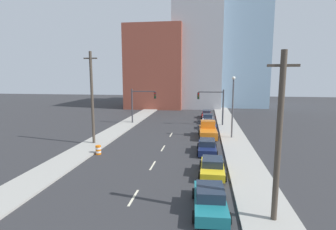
# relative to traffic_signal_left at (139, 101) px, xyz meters

# --- Properties ---
(sidewalk_left) EXTENTS (3.30, 88.42, 0.17)m
(sidewalk_left) POSITION_rel_traffic_signal_left_xyz_m (-1.91, 9.14, -3.75)
(sidewalk_left) COLOR #9E9B93
(sidewalk_left) RESTS_ON ground
(sidewalk_right) EXTENTS (3.30, 88.42, 0.17)m
(sidewalk_right) POSITION_rel_traffic_signal_left_xyz_m (14.80, 9.14, -3.75)
(sidewalk_right) COLOR #9E9B93
(sidewalk_right) RESTS_ON ground
(lane_stripe_at_8m) EXTENTS (0.16, 2.40, 0.01)m
(lane_stripe_at_8m) POSITION_rel_traffic_signal_left_xyz_m (6.45, -26.73, -3.83)
(lane_stripe_at_8m) COLOR beige
(lane_stripe_at_8m) RESTS_ON ground
(lane_stripe_at_15m) EXTENTS (0.16, 2.40, 0.01)m
(lane_stripe_at_15m) POSITION_rel_traffic_signal_left_xyz_m (6.45, -20.29, -3.83)
(lane_stripe_at_15m) COLOR beige
(lane_stripe_at_15m) RESTS_ON ground
(lane_stripe_at_21m) EXTENTS (0.16, 2.40, 0.01)m
(lane_stripe_at_21m) POSITION_rel_traffic_signal_left_xyz_m (6.45, -14.51, -3.83)
(lane_stripe_at_21m) COLOR beige
(lane_stripe_at_21m) RESTS_ON ground
(lane_stripe_at_27m) EXTENTS (0.16, 2.40, 0.01)m
(lane_stripe_at_27m) POSITION_rel_traffic_signal_left_xyz_m (6.45, -7.62, -3.83)
(lane_stripe_at_27m) COLOR beige
(lane_stripe_at_27m) RESTS_ON ground
(building_brick_left) EXTENTS (14.00, 16.00, 20.27)m
(building_brick_left) POSITION_rel_traffic_signal_left_xyz_m (-1.65, 25.96, 6.30)
(building_brick_left) COLOR brown
(building_brick_left) RESTS_ON ground
(building_office_center) EXTENTS (12.00, 20.00, 31.21)m
(building_office_center) POSITION_rel_traffic_signal_left_xyz_m (8.74, 29.96, 11.77)
(building_office_center) COLOR #A8A8AD
(building_office_center) RESTS_ON ground
(building_glass_right) EXTENTS (13.00, 20.00, 34.54)m
(building_glass_right) POSITION_rel_traffic_signal_left_xyz_m (20.08, 33.96, 13.43)
(building_glass_right) COLOR #8CADC6
(building_glass_right) RESTS_ON ground
(traffic_signal_left) EXTENTS (4.28, 0.35, 5.90)m
(traffic_signal_left) POSITION_rel_traffic_signal_left_xyz_m (0.00, 0.00, 0.00)
(traffic_signal_left) COLOR #38383D
(traffic_signal_left) RESTS_ON ground
(traffic_signal_right) EXTENTS (4.28, 0.35, 5.90)m
(traffic_signal_right) POSITION_rel_traffic_signal_left_xyz_m (12.65, 0.00, 0.00)
(traffic_signal_right) COLOR #38383D
(traffic_signal_right) RESTS_ON ground
(utility_pole_right_near) EXTENTS (1.60, 0.32, 9.41)m
(utility_pole_right_near) POSITION_rel_traffic_signal_left_xyz_m (15.01, -28.45, 0.99)
(utility_pole_right_near) COLOR #473D33
(utility_pole_right_near) RESTS_ON ground
(utility_pole_left_mid) EXTENTS (1.60, 0.32, 10.86)m
(utility_pole_left_mid) POSITION_rel_traffic_signal_left_xyz_m (-2.01, -13.92, 1.72)
(utility_pole_left_mid) COLOR #473D33
(utility_pole_left_mid) RESTS_ON ground
(traffic_barrel) EXTENTS (0.56, 0.56, 0.95)m
(traffic_barrel) POSITION_rel_traffic_signal_left_xyz_m (0.16, -17.74, -3.36)
(traffic_barrel) COLOR orange
(traffic_barrel) RESTS_ON ground
(street_lamp) EXTENTS (0.44, 0.44, 8.02)m
(street_lamp) POSITION_rel_traffic_signal_left_xyz_m (14.53, -8.69, 0.84)
(street_lamp) COLOR #4C4C51
(street_lamp) RESTS_ON ground
(sedan_teal) EXTENTS (2.31, 4.85, 1.47)m
(sedan_teal) POSITION_rel_traffic_signal_left_xyz_m (11.49, -27.62, -3.16)
(sedan_teal) COLOR #196B75
(sedan_teal) RESTS_ON ground
(sedan_yellow) EXTENTS (2.19, 4.34, 1.41)m
(sedan_yellow) POSITION_rel_traffic_signal_left_xyz_m (11.77, -21.78, -3.18)
(sedan_yellow) COLOR gold
(sedan_yellow) RESTS_ON ground
(sedan_navy) EXTENTS (2.15, 4.70, 1.41)m
(sedan_navy) POSITION_rel_traffic_signal_left_xyz_m (11.36, -15.41, -3.19)
(sedan_navy) COLOR #141E47
(sedan_navy) RESTS_ON ground
(pickup_truck_orange) EXTENTS (2.62, 5.37, 2.12)m
(pickup_truck_orange) POSITION_rel_traffic_signal_left_xyz_m (11.48, -8.27, -2.99)
(pickup_truck_orange) COLOR orange
(pickup_truck_orange) RESTS_ON ground
(sedan_blue) EXTENTS (2.21, 4.70, 1.44)m
(sedan_blue) POSITION_rel_traffic_signal_left_xyz_m (11.73, -2.67, -3.18)
(sedan_blue) COLOR navy
(sedan_blue) RESTS_ON ground
(sedan_silver) EXTENTS (2.16, 4.38, 1.52)m
(sedan_silver) POSITION_rel_traffic_signal_left_xyz_m (11.52, 2.74, -3.15)
(sedan_silver) COLOR #B2B2BC
(sedan_silver) RESTS_ON ground
(sedan_red) EXTENTS (2.04, 4.72, 1.49)m
(sedan_red) POSITION_rel_traffic_signal_left_xyz_m (11.31, 7.97, -3.16)
(sedan_red) COLOR red
(sedan_red) RESTS_ON ground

